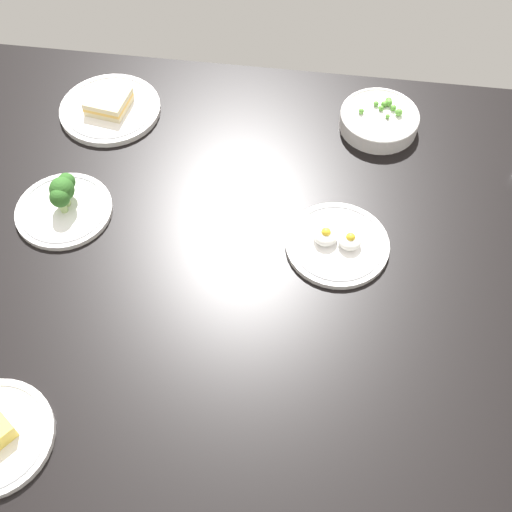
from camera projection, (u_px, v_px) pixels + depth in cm
name	position (u px, v px, depth cm)	size (l,w,h in cm)	color
dining_table	(256.00, 268.00, 130.14)	(152.47, 110.87, 4.00)	black
plate_eggs	(337.00, 243.00, 129.84)	(19.87, 19.87, 4.47)	white
plate_sandwich	(110.00, 107.00, 150.87)	(22.22, 22.22, 4.53)	white
plate_broccoli	(63.00, 204.00, 133.90)	(19.08, 19.08, 7.83)	white
bowl_peas	(379.00, 120.00, 147.43)	(17.03, 17.03, 5.10)	white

